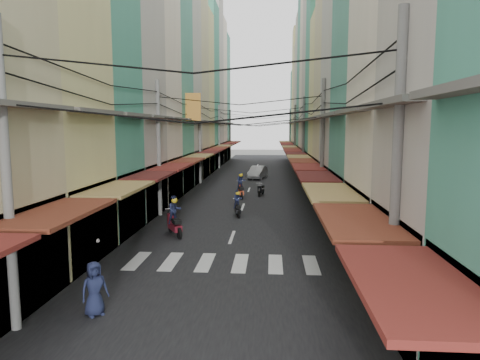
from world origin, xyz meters
The scene contains 15 objects.
ground centered at (0.00, 0.00, 0.00)m, with size 160.00×160.00×0.00m, color slate.
road centered at (0.00, 20.00, 0.01)m, with size 10.00×80.00×0.02m, color black.
sidewalk_left centered at (-6.50, 20.00, 0.03)m, with size 3.00×80.00×0.06m, color gray.
sidewalk_right centered at (6.50, 20.00, 0.03)m, with size 3.00×80.00×0.06m, color gray.
crosswalk centered at (0.00, -6.00, 0.03)m, with size 7.55×2.40×0.01m.
building_row_left centered at (-7.92, 16.56, 9.78)m, with size 7.80×67.67×23.70m.
building_row_right centered at (7.92, 16.45, 9.41)m, with size 7.80×68.98×22.59m.
utility_poles centered at (0.00, 15.01, 6.59)m, with size 10.20×66.13×8.20m.
white_car centered at (0.47, 22.34, 0.00)m, with size 4.61×1.81×1.63m, color silver.
bicycle centered at (6.46, -0.98, 0.00)m, with size 0.55×1.47×1.01m, color black.
moving_scooters centered at (-1.09, 4.45, 0.57)m, with size 4.44×14.81×2.00m.
parked_scooters centered at (3.97, -3.35, 0.46)m, with size 12.77×13.41×0.95m.
pedestrians centered at (-4.14, 1.60, 1.00)m, with size 13.91×26.83×2.09m.
market_umbrella centered at (7.02, -6.97, 1.89)m, with size 2.04×2.04×2.15m.
traffic_sign centered at (5.19, -2.56, 2.03)m, with size 0.10×0.61×2.80m.
Camera 1 is at (1.89, -22.44, 5.42)m, focal length 32.00 mm.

